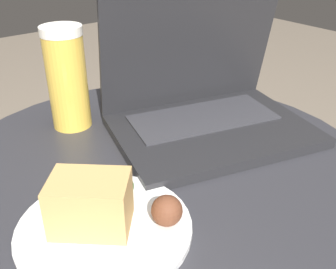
# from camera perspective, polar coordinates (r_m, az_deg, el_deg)

# --- Properties ---
(table) EXTENTS (0.71, 0.71, 0.53)m
(table) POSITION_cam_1_polar(r_m,az_deg,el_deg) (0.71, -1.23, -13.15)
(table) COLOR #515156
(table) RESTS_ON ground_plane
(laptop) EXTENTS (0.40, 0.33, 0.26)m
(laptop) POSITION_cam_1_polar(r_m,az_deg,el_deg) (0.72, 5.29, 4.81)
(laptop) COLOR #232326
(laptop) RESTS_ON table
(beer_glass) EXTENTS (0.07, 0.07, 0.19)m
(beer_glass) POSITION_cam_1_polar(r_m,az_deg,el_deg) (0.74, -14.44, 7.92)
(beer_glass) COLOR gold
(beer_glass) RESTS_ON table
(snack_plate) EXTENTS (0.22, 0.22, 0.08)m
(snack_plate) POSITION_cam_1_polar(r_m,az_deg,el_deg) (0.50, -9.52, -11.25)
(snack_plate) COLOR white
(snack_plate) RESTS_ON table
(fork) EXTENTS (0.03, 0.19, 0.00)m
(fork) POSITION_cam_1_polar(r_m,az_deg,el_deg) (0.50, -6.99, -14.41)
(fork) COLOR silver
(fork) RESTS_ON table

